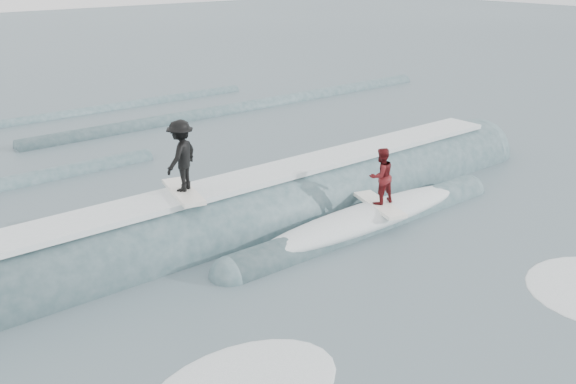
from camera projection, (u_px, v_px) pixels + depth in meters
ground at (466, 319)px, 13.08m from camera, size 160.00×160.00×0.00m
breaking_wave at (275, 219)px, 17.90m from camera, size 21.95×4.08×2.61m
surfer_black at (181, 158)px, 15.65m from camera, size 1.32×2.07×1.88m
surfer_red at (381, 180)px, 17.26m from camera, size 1.12×2.07×1.66m
whitewater at (503, 334)px, 12.56m from camera, size 18.83×7.31×0.10m
far_swells at (88, 140)px, 25.55m from camera, size 40.56×8.65×0.80m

